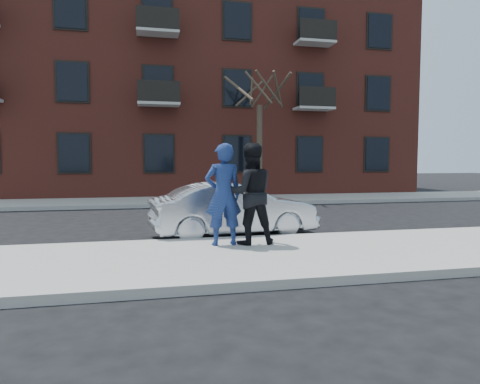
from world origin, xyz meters
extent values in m
plane|color=black|center=(0.00, 0.00, 0.00)|extent=(100.00, 100.00, 0.00)
cube|color=gray|center=(0.00, -0.25, 0.07)|extent=(50.00, 3.50, 0.15)
cube|color=#999691|center=(0.00, 1.55, 0.07)|extent=(50.00, 0.10, 0.15)
cube|color=gray|center=(0.00, 11.25, 0.07)|extent=(50.00, 3.50, 0.15)
cube|color=#999691|center=(0.00, 9.45, 0.07)|extent=(50.00, 0.10, 0.15)
cube|color=maroon|center=(2.00, 18.00, 6.00)|extent=(24.00, 10.00, 12.00)
cube|color=black|center=(3.90, 12.94, 2.20)|extent=(1.30, 0.06, 1.70)
cube|color=black|center=(11.50, 12.94, 2.20)|extent=(1.30, 0.06, 1.70)
cube|color=black|center=(3.90, 12.94, 5.40)|extent=(1.30, 0.06, 1.70)
cube|color=black|center=(11.50, 12.94, 5.40)|extent=(1.30, 0.06, 1.70)
cube|color=black|center=(3.90, 12.94, 8.60)|extent=(1.30, 0.06, 1.70)
cube|color=black|center=(11.50, 12.94, 8.60)|extent=(1.30, 0.06, 1.70)
cylinder|color=#32261D|center=(4.50, 11.00, 2.25)|extent=(0.26, 0.26, 4.20)
imported|color=#B7BABF|center=(1.54, 2.43, 0.66)|extent=(4.16, 1.88, 1.32)
imported|color=navy|center=(0.96, 0.69, 1.17)|extent=(0.77, 0.53, 2.05)
cube|color=black|center=(0.90, 0.91, 1.49)|extent=(0.08, 0.13, 0.08)
imported|color=black|center=(1.52, 0.70, 1.18)|extent=(1.01, 0.79, 2.06)
cube|color=black|center=(1.37, 0.88, 1.19)|extent=(0.09, 0.15, 0.06)
camera|label=1|loc=(-0.57, -7.73, 1.84)|focal=32.00mm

